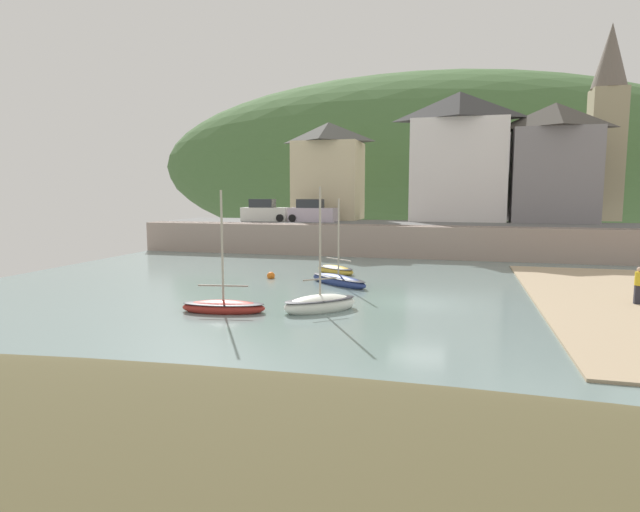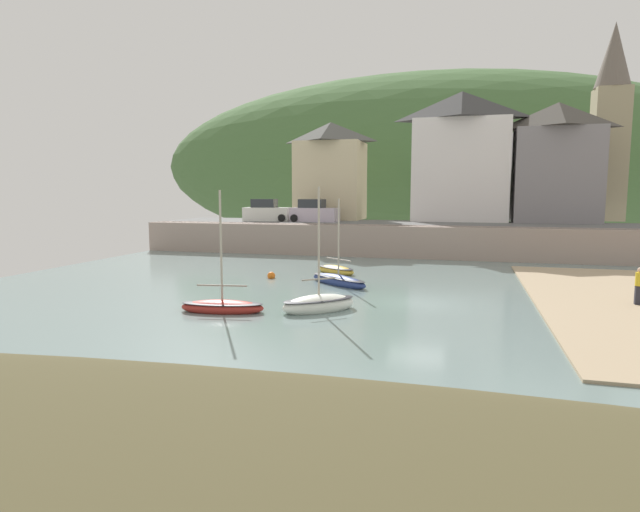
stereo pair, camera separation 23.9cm
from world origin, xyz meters
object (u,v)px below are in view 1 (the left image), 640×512
church_with_spire (607,120)px  sailboat_nearest_shore (335,270)px  sailboat_tall_mast (223,306)px  parked_car_by_wall (312,212)px  mooring_buoy (271,276)px  waterfront_building_left (329,170)px  waterfront_building_right (553,162)px  waterfront_building_centre (458,156)px  person_on_slipway (639,284)px  sailboat_blue_trim (320,304)px  motorboat_with_cabin (338,280)px  parked_car_near_slipway (265,212)px

church_with_spire → sailboat_nearest_shore: (-19.65, -21.60, -11.08)m
sailboat_nearest_shore → sailboat_tall_mast: (-2.05, -11.54, 0.04)m
parked_car_by_wall → mooring_buoy: 16.39m
waterfront_building_left → mooring_buoy: 21.66m
waterfront_building_right → waterfront_building_centre: bearing=180.0°
waterfront_building_centre → person_on_slipway: bearing=-71.5°
waterfront_building_right → person_on_slipway: (0.05, -23.48, -6.50)m
waterfront_building_left → parked_car_by_wall: waterfront_building_left is taller
sailboat_nearest_shore → person_on_slipway: (14.86, -5.87, 0.79)m
sailboat_blue_trim → sailboat_nearest_shore: sailboat_blue_trim is taller
sailboat_nearest_shore → waterfront_building_right: bearing=85.1°
waterfront_building_right → parked_car_by_wall: (-19.95, -4.50, -4.28)m
sailboat_tall_mast → parked_car_by_wall: (-3.09, 24.64, 2.97)m
sailboat_tall_mast → motorboat_with_cabin: (3.13, 7.61, 0.01)m
sailboat_tall_mast → motorboat_with_cabin: sailboat_tall_mast is taller
sailboat_tall_mast → parked_car_near_slipway: size_ratio=1.22×
waterfront_building_left → motorboat_with_cabin: (5.89, -21.54, -6.76)m
waterfront_building_right → person_on_slipway: 24.36m
waterfront_building_left → sailboat_tall_mast: bearing=-84.6°
sailboat_nearest_shore → waterfront_building_centre: bearing=103.5°
person_on_slipway → parked_car_near_slipway: bearing=142.2°
waterfront_building_right → parked_car_by_wall: size_ratio=2.39×
waterfront_building_left → parked_car_by_wall: (-0.33, -4.50, -3.80)m
mooring_buoy → waterfront_building_right: bearing=48.7°
waterfront_building_left → motorboat_with_cabin: 23.33m
church_with_spire → mooring_buoy: 35.26m
sailboat_tall_mast → sailboat_blue_trim: bearing=8.9°
person_on_slipway → mooring_buoy: size_ratio=3.52×
church_with_spire → waterfront_building_right: bearing=-140.4°
parked_car_near_slipway → mooring_buoy: size_ratio=9.18×
motorboat_with_cabin → waterfront_building_left: bearing=142.7°
sailboat_nearest_shore → sailboat_tall_mast: size_ratio=0.59×
sailboat_blue_trim → motorboat_with_cabin: (-0.67, 6.38, -0.05)m
waterfront_building_right → motorboat_with_cabin: waterfront_building_right is taller
waterfront_building_right → person_on_slipway: bearing=-89.9°
waterfront_building_right → mooring_buoy: 28.22m
waterfront_building_right → sailboat_blue_trim: 31.65m
church_with_spire → sailboat_blue_trim: size_ratio=3.22×
parked_car_by_wall → waterfront_building_right: bearing=16.0°
motorboat_with_cabin → waterfront_building_centre: bearing=112.0°
sailboat_nearest_shore → mooring_buoy: 4.27m
parked_car_near_slipway → waterfront_building_right: bearing=6.0°
waterfront_building_centre → sailboat_blue_trim: 29.46m
waterfront_building_right → motorboat_with_cabin: size_ratio=2.11×
sailboat_tall_mast → person_on_slipway: size_ratio=3.18×
waterfront_building_centre → motorboat_with_cabin: waterfront_building_centre is taller
waterfront_building_right → parked_car_by_wall: 20.90m
waterfront_building_left → sailboat_blue_trim: 29.45m
sailboat_nearest_shore → sailboat_blue_trim: bearing=-45.2°
sailboat_blue_trim → person_on_slipway: (13.11, 4.44, 0.69)m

